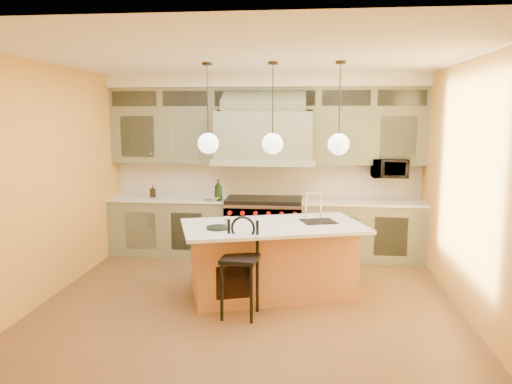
# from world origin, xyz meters

# --- Properties ---
(floor) EXTENTS (5.00, 5.00, 0.00)m
(floor) POSITION_xyz_m (0.00, 0.00, 0.00)
(floor) COLOR brown
(floor) RESTS_ON ground
(ceiling) EXTENTS (5.00, 5.00, 0.00)m
(ceiling) POSITION_xyz_m (0.00, 0.00, 2.90)
(ceiling) COLOR white
(ceiling) RESTS_ON wall_back
(wall_back) EXTENTS (5.00, 0.00, 5.00)m
(wall_back) POSITION_xyz_m (0.00, 2.50, 1.45)
(wall_back) COLOR gold
(wall_back) RESTS_ON ground
(wall_front) EXTENTS (5.00, 0.00, 5.00)m
(wall_front) POSITION_xyz_m (0.00, -2.50, 1.45)
(wall_front) COLOR gold
(wall_front) RESTS_ON ground
(wall_left) EXTENTS (0.00, 5.00, 5.00)m
(wall_left) POSITION_xyz_m (-2.50, 0.00, 1.45)
(wall_left) COLOR gold
(wall_left) RESTS_ON ground
(wall_right) EXTENTS (0.00, 5.00, 5.00)m
(wall_right) POSITION_xyz_m (2.50, 0.00, 1.45)
(wall_right) COLOR gold
(wall_right) RESTS_ON ground
(back_cabinetry) EXTENTS (5.00, 0.77, 2.90)m
(back_cabinetry) POSITION_xyz_m (0.00, 2.23, 1.43)
(back_cabinetry) COLOR #71795A
(back_cabinetry) RESTS_ON floor
(range) EXTENTS (1.20, 0.74, 0.96)m
(range) POSITION_xyz_m (0.00, 2.14, 0.49)
(range) COLOR silver
(range) RESTS_ON floor
(kitchen_island) EXTENTS (2.48, 1.80, 1.35)m
(kitchen_island) POSITION_xyz_m (0.26, 0.45, 0.47)
(kitchen_island) COLOR #A66D3B
(kitchen_island) RESTS_ON floor
(counter_stool) EXTENTS (0.43, 0.43, 1.13)m
(counter_stool) POSITION_xyz_m (-0.05, -0.27, 0.64)
(counter_stool) COLOR black
(counter_stool) RESTS_ON floor
(microwave) EXTENTS (0.54, 0.37, 0.30)m
(microwave) POSITION_xyz_m (1.95, 2.25, 1.45)
(microwave) COLOR black
(microwave) RESTS_ON back_cabinetry
(oil_bottle_a) EXTENTS (0.14, 0.14, 0.34)m
(oil_bottle_a) POSITION_xyz_m (-0.70, 1.92, 1.11)
(oil_bottle_a) COLOR black
(oil_bottle_a) RESTS_ON back_cabinetry
(oil_bottle_b) EXTENTS (0.10, 0.11, 0.20)m
(oil_bottle_b) POSITION_xyz_m (-1.83, 2.15, 1.04)
(oil_bottle_b) COLOR black
(oil_bottle_b) RESTS_ON back_cabinetry
(fruit_bowl) EXTENTS (0.31, 0.31, 0.07)m
(fruit_bowl) POSITION_xyz_m (-0.80, 1.94, 0.97)
(fruit_bowl) COLOR beige
(fruit_bowl) RESTS_ON back_cabinetry
(cup) EXTENTS (0.12, 0.12, 0.09)m
(cup) POSITION_xyz_m (-0.30, 0.35, 0.97)
(cup) COLOR white
(cup) RESTS_ON kitchen_island
(pendant_left) EXTENTS (0.26, 0.26, 1.11)m
(pendant_left) POSITION_xyz_m (-0.55, 0.45, 1.95)
(pendant_left) COLOR #2D2319
(pendant_left) RESTS_ON ceiling
(pendant_center) EXTENTS (0.26, 0.26, 1.11)m
(pendant_center) POSITION_xyz_m (0.25, 0.45, 1.95)
(pendant_center) COLOR #2D2319
(pendant_center) RESTS_ON ceiling
(pendant_right) EXTENTS (0.26, 0.26, 1.11)m
(pendant_right) POSITION_xyz_m (1.05, 0.45, 1.95)
(pendant_right) COLOR #2D2319
(pendant_right) RESTS_ON ceiling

